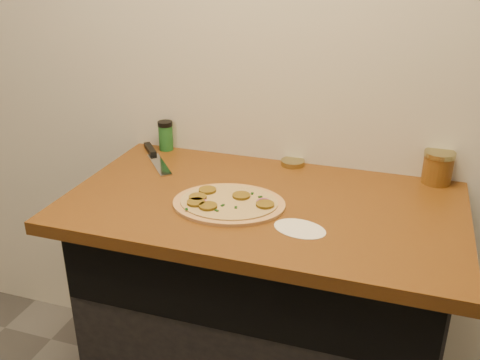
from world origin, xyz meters
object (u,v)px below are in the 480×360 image
(pizza, at_px, (228,203))
(spice_shaker, at_px, (166,136))
(salsa_jar, at_px, (438,167))
(chefs_knife, at_px, (154,156))

(pizza, distance_m, spice_shaker, 0.53)
(salsa_jar, distance_m, spice_shaker, 0.97)
(chefs_knife, relative_size, spice_shaker, 2.34)
(salsa_jar, bearing_deg, chefs_knife, -174.76)
(chefs_knife, height_order, salsa_jar, salsa_jar)
(pizza, distance_m, chefs_knife, 0.48)
(pizza, relative_size, salsa_jar, 3.54)
(pizza, bearing_deg, chefs_knife, 143.82)
(pizza, xyz_separation_m, chefs_knife, (-0.38, 0.28, -0.00))
(salsa_jar, height_order, spice_shaker, spice_shaker)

